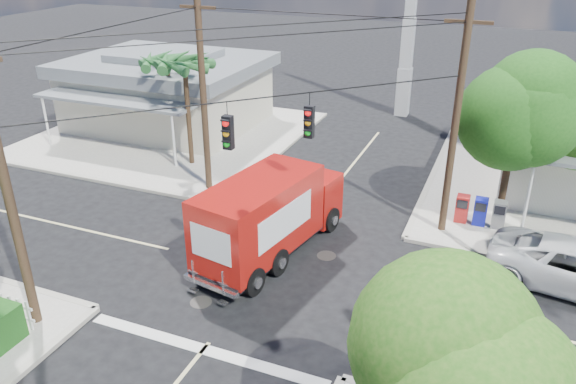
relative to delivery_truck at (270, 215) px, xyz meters
The scene contains 12 objects.
ground 2.02m from the delivery_truck, 72.81° to the right, with size 120.00×120.00×0.00m, color black.
sidewalk_nw 14.34m from the delivery_truck, 137.40° to the left, with size 14.12×14.12×0.14m.
road_markings 3.14m from the delivery_truck, 82.01° to the right, with size 32.00×32.00×0.01m.
building_nw 16.18m from the delivery_truck, 135.96° to the left, with size 10.80×10.20×4.30m.
radio_tower 19.23m from the delivery_truck, 87.32° to the left, with size 0.80×0.80×17.00m.
tree_ne_front 9.92m from the delivery_truck, 36.10° to the left, with size 4.21×4.14×6.66m.
tree_se 11.51m from the delivery_truck, 48.89° to the right, with size 3.67×3.54×5.62m.
palm_nw_front 10.11m from the delivery_truck, 138.61° to the left, with size 3.01×3.08×5.59m.
palm_nw_back 12.38m from the delivery_truck, 139.55° to the left, with size 3.01×3.08×5.19m.
utility_poles 3.35m from the delivery_truck, 162.50° to the left, with size 12.00×10.68×9.00m.
vending_boxes 8.53m from the delivery_truck, 35.88° to the left, with size 1.90×0.50×1.10m.
delivery_truck is the anchor object (origin of this frame).
Camera 1 is at (6.96, -14.95, 10.77)m, focal length 35.00 mm.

